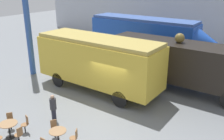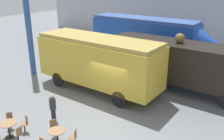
% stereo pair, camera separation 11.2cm
% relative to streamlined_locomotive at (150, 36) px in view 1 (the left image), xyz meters
% --- Properties ---
extents(ground_plane, '(80.00, 80.00, 0.00)m').
position_rel_streamlined_locomotive_xyz_m(ground_plane, '(2.03, -8.75, -2.34)').
color(ground_plane, gray).
extents(backdrop_wall, '(44.00, 0.15, 9.00)m').
position_rel_streamlined_locomotive_xyz_m(backdrop_wall, '(2.03, 7.08, 2.16)').
color(backdrop_wall, '#B2B7C1').
rests_on(backdrop_wall, ground_plane).
extents(streamlined_locomotive, '(11.93, 2.51, 3.88)m').
position_rel_streamlined_locomotive_xyz_m(streamlined_locomotive, '(0.00, 0.00, 0.00)').
color(streamlined_locomotive, blue).
rests_on(streamlined_locomotive, ground_plane).
extents(steam_locomotive, '(10.69, 2.54, 4.70)m').
position_rel_streamlined_locomotive_xyz_m(steam_locomotive, '(4.95, -4.59, -0.35)').
color(steam_locomotive, black).
rests_on(steam_locomotive, ground_plane).
extents(passenger_coach_vintage, '(8.66, 2.76, 3.62)m').
position_rel_streamlined_locomotive_xyz_m(passenger_coach_vintage, '(0.19, -7.84, -0.22)').
color(passenger_coach_vintage, gold).
rests_on(passenger_coach_vintage, ground_plane).
extents(cafe_table_mid, '(0.78, 0.78, 0.78)m').
position_rel_streamlined_locomotive_xyz_m(cafe_table_mid, '(2.55, -13.77, -1.75)').
color(cafe_table_mid, black).
rests_on(cafe_table_mid, ground_plane).
extents(cafe_table_far, '(0.84, 0.84, 0.77)m').
position_rel_streamlined_locomotive_xyz_m(cafe_table_far, '(0.20, -14.68, -1.74)').
color(cafe_table_far, black).
rests_on(cafe_table_far, ground_plane).
extents(cafe_chair_5, '(0.40, 0.39, 0.87)m').
position_rel_streamlined_locomotive_xyz_m(cafe_chair_5, '(1.89, -13.39, -1.83)').
color(cafe_chair_5, black).
rests_on(cafe_chair_5, ground_plane).
extents(cafe_chair_7, '(0.40, 0.39, 0.87)m').
position_rel_streamlined_locomotive_xyz_m(cafe_chair_7, '(3.21, -13.37, -1.83)').
color(cafe_chair_7, black).
rests_on(cafe_chair_7, ground_plane).
extents(cafe_chair_8, '(0.40, 0.40, 0.87)m').
position_rel_streamlined_locomotive_xyz_m(cafe_chair_8, '(-0.43, -14.21, -1.83)').
color(cafe_chair_8, black).
rests_on(cafe_chair_8, ground_plane).
extents(cafe_chair_11, '(0.36, 0.36, 0.87)m').
position_rel_streamlined_locomotive_xyz_m(cafe_chair_11, '(0.99, -14.69, -1.83)').
color(cafe_chair_11, black).
rests_on(cafe_chair_11, ground_plane).
extents(cafe_chair_12, '(0.37, 0.39, 0.87)m').
position_rel_streamlined_locomotive_xyz_m(cafe_chair_12, '(0.46, -13.93, -1.83)').
color(cafe_chair_12, black).
rests_on(cafe_chair_12, ground_plane).
extents(visitor_person, '(0.34, 0.34, 1.52)m').
position_rel_streamlined_locomotive_xyz_m(visitor_person, '(0.80, -12.43, -1.52)').
color(visitor_person, '#262633').
rests_on(visitor_person, ground_plane).
extents(support_pillar, '(0.44, 0.44, 8.00)m').
position_rel_streamlined_locomotive_xyz_m(support_pillar, '(-5.97, -8.51, 1.66)').
color(support_pillar, '#2D519E').
rests_on(support_pillar, ground_plane).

